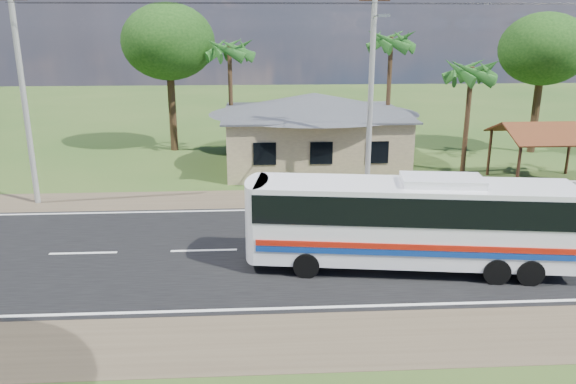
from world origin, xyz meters
name	(u,v)px	position (x,y,z in m)	size (l,w,h in m)	color
ground	(322,248)	(0.00, 0.00, 0.00)	(120.00, 120.00, 0.00)	#29491A
road	(322,248)	(0.00, 0.00, 0.01)	(120.00, 16.00, 0.03)	black
house	(314,123)	(1.00, 13.00, 2.64)	(12.40, 10.00, 5.00)	tan
waiting_shed	(549,133)	(13.00, 8.50, 2.73)	(5.20, 4.48, 3.35)	#3A2115
concrete_barrier	(552,190)	(12.00, 5.60, 0.45)	(7.00, 0.30, 0.90)	#9E9E99
utility_poles	(364,80)	(2.67, 6.49, 5.77)	(32.80, 2.22, 11.00)	#9E9E99
palm_near	(471,72)	(9.50, 11.00, 5.71)	(2.80, 2.80, 6.70)	#47301E
palm_mid	(391,42)	(6.00, 15.50, 7.16)	(2.80, 2.80, 8.20)	#47301E
palm_far	(229,51)	(-4.00, 16.00, 6.68)	(2.80, 2.80, 7.70)	#47301E
tree_behind_house	(168,42)	(-8.00, 18.00, 7.12)	(6.00, 6.00, 9.61)	#47301E
tree_behind_shed	(543,50)	(16.00, 16.00, 6.68)	(5.60, 5.60, 9.02)	#47301E
coach_bus	(413,217)	(2.88, -1.99, 1.92)	(11.03, 3.77, 3.36)	white
motorcycle	(326,198)	(0.79, 5.06, 0.42)	(0.55, 1.58, 0.83)	black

